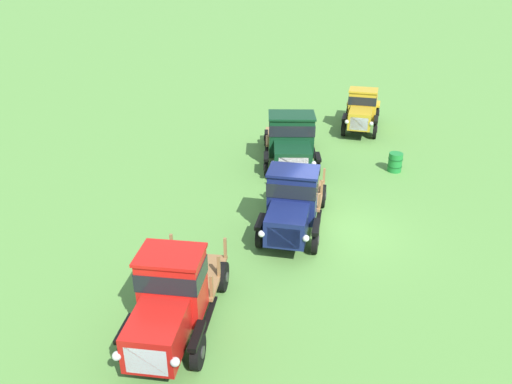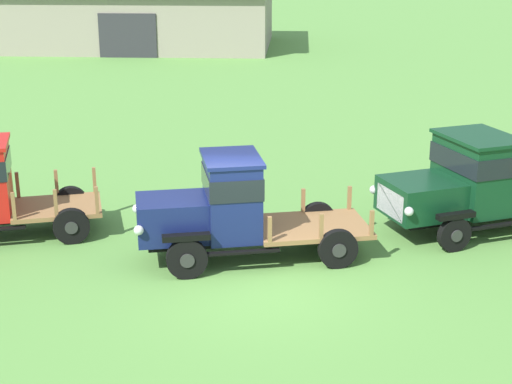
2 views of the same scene
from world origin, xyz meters
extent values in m
plane|color=#5B9342|center=(0.00, 0.00, 0.00)|extent=(240.00, 240.00, 0.00)
cube|color=gray|center=(-11.94, 33.88, 1.68)|extent=(21.61, 9.70, 3.36)
cube|color=#2D2D33|center=(-8.70, 28.99, 1.20)|extent=(3.20, 0.08, 2.40)
cylinder|color=black|center=(-4.18, 1.87, 0.40)|extent=(0.83, 0.41, 0.80)
cylinder|color=#2D2D2D|center=(-4.15, 1.76, 0.40)|extent=(0.28, 0.11, 0.28)
cylinder|color=black|center=(-4.63, 3.42, 0.40)|extent=(0.83, 0.41, 0.80)
cylinder|color=#2D2D2D|center=(-4.66, 3.53, 0.40)|extent=(0.28, 0.11, 0.28)
cube|color=black|center=(-5.90, 2.21, 0.48)|extent=(4.22, 2.02, 0.12)
cube|color=olive|center=(-4.69, 2.56, 0.59)|extent=(2.34, 2.11, 0.10)
cube|color=olive|center=(-5.32, 1.58, 0.95)|extent=(0.10, 0.10, 0.62)
cube|color=olive|center=(-5.75, 3.05, 0.95)|extent=(0.10, 0.10, 0.62)
cube|color=olive|center=(-4.47, 1.83, 0.95)|extent=(0.10, 0.10, 0.62)
cube|color=olive|center=(-4.90, 3.30, 0.95)|extent=(0.10, 0.10, 0.62)
cube|color=olive|center=(-3.62, 2.07, 0.95)|extent=(0.10, 0.10, 0.62)
cube|color=olive|center=(-4.05, 3.55, 0.95)|extent=(0.10, 0.10, 0.62)
cylinder|color=black|center=(-1.36, 0.16, 0.41)|extent=(0.85, 0.35, 0.83)
cylinder|color=#2D2D2D|center=(-1.34, 0.07, 0.41)|extent=(0.29, 0.09, 0.29)
cylinder|color=black|center=(-1.74, 1.84, 0.41)|extent=(0.85, 0.35, 0.83)
cylinder|color=#2D2D2D|center=(-1.77, 1.94, 0.41)|extent=(0.29, 0.09, 0.29)
cylinder|color=black|center=(1.66, 0.86, 0.41)|extent=(0.85, 0.35, 0.83)
cylinder|color=#2D2D2D|center=(1.69, 0.76, 0.41)|extent=(0.29, 0.09, 0.29)
cylinder|color=black|center=(1.28, 2.53, 0.41)|extent=(0.85, 0.35, 0.83)
cylinder|color=#2D2D2D|center=(1.26, 2.63, 0.41)|extent=(0.29, 0.09, 0.29)
cube|color=black|center=(-0.09, 1.34, 0.50)|extent=(4.58, 1.93, 0.12)
cube|color=#141E51|center=(-1.76, 0.95, 0.98)|extent=(1.67, 1.50, 0.85)
cube|color=silver|center=(-2.43, 0.80, 0.94)|extent=(0.27, 0.93, 0.64)
sphere|color=silver|center=(-2.30, 0.17, 1.00)|extent=(0.20, 0.20, 0.20)
sphere|color=silver|center=(-2.59, 1.42, 1.00)|extent=(0.20, 0.20, 0.20)
cube|color=black|center=(-1.36, 0.16, 0.88)|extent=(0.97, 0.41, 0.12)
cube|color=black|center=(-1.74, 1.84, 0.88)|extent=(0.97, 0.41, 0.12)
cube|color=#141E51|center=(-0.54, 1.23, 1.36)|extent=(1.37, 1.71, 1.61)
cube|color=black|center=(-0.54, 1.23, 1.73)|extent=(1.42, 1.75, 0.45)
cube|color=#141E51|center=(-0.54, 1.23, 2.21)|extent=(1.49, 1.80, 0.08)
cube|color=black|center=(-0.25, 0.44, 0.48)|extent=(1.48, 0.47, 0.05)
cube|color=black|center=(-0.63, 2.08, 0.48)|extent=(1.48, 0.47, 0.05)
cube|color=olive|center=(1.13, 1.62, 0.61)|extent=(2.69, 2.21, 0.10)
cube|color=olive|center=(0.27, 0.58, 0.92)|extent=(0.10, 0.10, 0.53)
cube|color=olive|center=(-0.10, 2.17, 0.92)|extent=(0.10, 0.10, 0.53)
cube|color=olive|center=(1.31, 0.82, 0.92)|extent=(0.10, 0.10, 0.53)
cube|color=olive|center=(0.94, 2.41, 0.92)|extent=(0.10, 0.10, 0.53)
cube|color=olive|center=(2.35, 1.06, 0.92)|extent=(0.10, 0.10, 0.53)
cube|color=olive|center=(1.98, 2.65, 0.92)|extent=(0.10, 0.10, 0.53)
cylinder|color=black|center=(4.21, 1.89, 0.39)|extent=(0.77, 0.46, 0.77)
cylinder|color=#2D2D2D|center=(4.25, 1.80, 0.39)|extent=(0.26, 0.13, 0.27)
cylinder|color=black|center=(3.39, 3.83, 0.39)|extent=(0.77, 0.46, 0.77)
cylinder|color=#2D2D2D|center=(3.35, 3.92, 0.39)|extent=(0.26, 0.13, 0.27)
cube|color=black|center=(5.34, 3.51, 0.46)|extent=(5.01, 3.01, 0.12)
cube|color=#0F381E|center=(3.58, 2.77, 0.93)|extent=(2.02, 1.97, 0.81)
cube|color=silver|center=(2.89, 2.47, 0.89)|extent=(0.51, 1.09, 0.60)
sphere|color=silver|center=(3.19, 1.74, 0.95)|extent=(0.20, 0.20, 0.20)
sphere|color=silver|center=(2.57, 3.19, 0.95)|extent=(0.20, 0.20, 0.20)
cube|color=black|center=(4.21, 1.89, 0.82)|extent=(0.89, 0.53, 0.12)
cube|color=black|center=(3.39, 3.83, 0.82)|extent=(0.89, 0.53, 0.12)
cube|color=#0F381E|center=(4.91, 3.33, 1.34)|extent=(1.94, 2.22, 1.63)
cube|color=black|center=(4.91, 3.33, 1.71)|extent=(2.00, 2.28, 0.46)
cube|color=#0F381E|center=(4.91, 3.33, 2.20)|extent=(2.09, 2.35, 0.08)
cube|color=black|center=(5.44, 2.44, 0.44)|extent=(1.75, 0.85, 0.05)
cube|color=black|center=(4.63, 4.33, 0.44)|extent=(1.75, 0.85, 0.05)
cube|color=#9E7547|center=(5.55, 3.61, 0.80)|extent=(0.86, 1.87, 0.44)
camera|label=1|loc=(-14.00, -3.53, 8.41)|focal=35.00mm
camera|label=2|loc=(0.83, -14.09, 6.57)|focal=55.00mm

